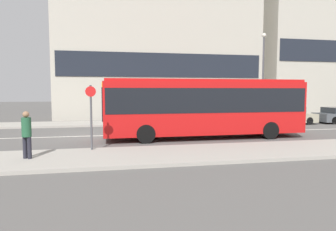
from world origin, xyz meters
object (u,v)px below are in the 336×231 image
at_px(street_lamp, 263,68).
at_px(bus_stop_sign, 91,112).
at_px(parked_car_0, 287,116).
at_px(pedestrian_near_stop, 27,132).
at_px(city_bus, 204,104).

bearing_deg(street_lamp, bus_stop_sign, -142.47).
distance_m(parked_car_0, street_lamp, 4.58).
bearing_deg(bus_stop_sign, street_lamp, 37.53).
xyz_separation_m(pedestrian_near_stop, street_lamp, (15.98, 11.79, 3.45)).
relative_size(pedestrian_near_stop, bus_stop_sign, 0.64).
distance_m(parked_car_0, pedestrian_near_stop, 19.63).
relative_size(city_bus, parked_car_0, 2.62).
height_order(parked_car_0, pedestrian_near_stop, pedestrian_near_stop).
distance_m(parked_car_0, bus_stop_sign, 17.06).
distance_m(city_bus, parked_car_0, 10.41).
relative_size(bus_stop_sign, street_lamp, 0.38).
relative_size(city_bus, bus_stop_sign, 4.03).
height_order(city_bus, parked_car_0, city_bus).
bearing_deg(parked_car_0, street_lamp, 117.33).
bearing_deg(bus_stop_sign, city_bus, 26.75).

